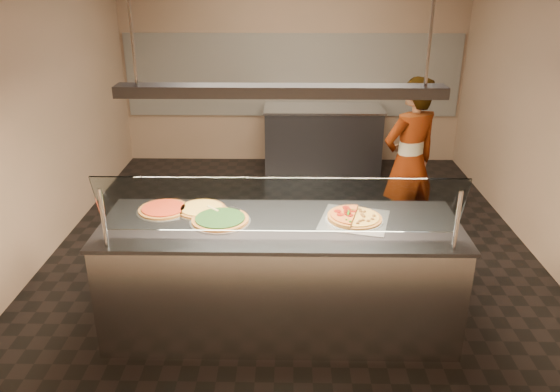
{
  "coord_description": "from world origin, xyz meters",
  "views": [
    {
      "loc": [
        -0.04,
        -5.09,
        2.73
      ],
      "look_at": [
        -0.11,
        -0.97,
        1.02
      ],
      "focal_mm": 35.0,
      "sensor_mm": 36.0,
      "label": 1
    }
  ],
  "objects_px": {
    "perforated_tray": "(354,219)",
    "pizza_tomato": "(164,209)",
    "pizza_spatula": "(220,209)",
    "worker": "(409,162)",
    "prep_table": "(322,139)",
    "sneeze_guard": "(280,206)",
    "half_pizza_sausage": "(367,217)",
    "heat_lamp_housing": "(280,91)",
    "pizza_spinach": "(220,219)",
    "serving_counter": "(280,276)",
    "pizza_cheese": "(202,209)",
    "half_pizza_pepperoni": "(341,216)"
  },
  "relations": [
    {
      "from": "sneeze_guard",
      "to": "pizza_cheese",
      "type": "relative_size",
      "value": 6.09
    },
    {
      "from": "pizza_cheese",
      "to": "pizza_tomato",
      "type": "bearing_deg",
      "value": -178.56
    },
    {
      "from": "sneeze_guard",
      "to": "half_pizza_pepperoni",
      "type": "bearing_deg",
      "value": 41.45
    },
    {
      "from": "pizza_tomato",
      "to": "worker",
      "type": "xyz_separation_m",
      "value": [
        2.25,
        1.36,
        -0.06
      ]
    },
    {
      "from": "pizza_spinach",
      "to": "pizza_cheese",
      "type": "bearing_deg",
      "value": 130.96
    },
    {
      "from": "pizza_spinach",
      "to": "pizza_cheese",
      "type": "height_order",
      "value": "pizza_spinach"
    },
    {
      "from": "serving_counter",
      "to": "half_pizza_sausage",
      "type": "height_order",
      "value": "half_pizza_sausage"
    },
    {
      "from": "half_pizza_pepperoni",
      "to": "pizza_spinach",
      "type": "relative_size",
      "value": 0.97
    },
    {
      "from": "worker",
      "to": "pizza_spinach",
      "type": "bearing_deg",
      "value": 13.0
    },
    {
      "from": "half_pizza_sausage",
      "to": "pizza_spatula",
      "type": "height_order",
      "value": "half_pizza_sausage"
    },
    {
      "from": "sneeze_guard",
      "to": "heat_lamp_housing",
      "type": "height_order",
      "value": "heat_lamp_housing"
    },
    {
      "from": "pizza_tomato",
      "to": "heat_lamp_housing",
      "type": "height_order",
      "value": "heat_lamp_housing"
    },
    {
      "from": "serving_counter",
      "to": "pizza_tomato",
      "type": "distance_m",
      "value": 1.09
    },
    {
      "from": "prep_table",
      "to": "heat_lamp_housing",
      "type": "xyz_separation_m",
      "value": [
        -0.54,
        -3.86,
        1.48
      ]
    },
    {
      "from": "pizza_cheese",
      "to": "pizza_spatula",
      "type": "xyz_separation_m",
      "value": [
        0.16,
        -0.04,
        0.01
      ]
    },
    {
      "from": "pizza_spinach",
      "to": "half_pizza_pepperoni",
      "type": "bearing_deg",
      "value": 2.33
    },
    {
      "from": "pizza_spinach",
      "to": "pizza_tomato",
      "type": "xyz_separation_m",
      "value": [
        -0.48,
        0.19,
        -0.0
      ]
    },
    {
      "from": "perforated_tray",
      "to": "pizza_spatula",
      "type": "xyz_separation_m",
      "value": [
        -1.06,
        0.13,
        0.02
      ]
    },
    {
      "from": "serving_counter",
      "to": "pizza_cheese",
      "type": "relative_size",
      "value": 6.67
    },
    {
      "from": "half_pizza_sausage",
      "to": "pizza_tomato",
      "type": "xyz_separation_m",
      "value": [
        -1.62,
        0.16,
        -0.01
      ]
    },
    {
      "from": "half_pizza_pepperoni",
      "to": "pizza_cheese",
      "type": "height_order",
      "value": "half_pizza_pepperoni"
    },
    {
      "from": "serving_counter",
      "to": "pizza_spinach",
      "type": "distance_m",
      "value": 0.67
    },
    {
      "from": "prep_table",
      "to": "sneeze_guard",
      "type": "bearing_deg",
      "value": -97.38
    },
    {
      "from": "pizza_cheese",
      "to": "prep_table",
      "type": "relative_size",
      "value": 0.25
    },
    {
      "from": "sneeze_guard",
      "to": "pizza_tomato",
      "type": "height_order",
      "value": "sneeze_guard"
    },
    {
      "from": "perforated_tray",
      "to": "pizza_tomato",
      "type": "bearing_deg",
      "value": 174.11
    },
    {
      "from": "half_pizza_sausage",
      "to": "pizza_spatula",
      "type": "bearing_deg",
      "value": 173.78
    },
    {
      "from": "half_pizza_sausage",
      "to": "worker",
      "type": "height_order",
      "value": "worker"
    },
    {
      "from": "half_pizza_pepperoni",
      "to": "pizza_spatula",
      "type": "relative_size",
      "value": 1.6
    },
    {
      "from": "perforated_tray",
      "to": "half_pizza_sausage",
      "type": "xyz_separation_m",
      "value": [
        0.1,
        -0.0,
        0.02
      ]
    },
    {
      "from": "sneeze_guard",
      "to": "heat_lamp_housing",
      "type": "distance_m",
      "value": 0.8
    },
    {
      "from": "perforated_tray",
      "to": "prep_table",
      "type": "relative_size",
      "value": 0.36
    },
    {
      "from": "pizza_cheese",
      "to": "sneeze_guard",
      "type": "bearing_deg",
      "value": -42.17
    },
    {
      "from": "pizza_spinach",
      "to": "serving_counter",
      "type": "bearing_deg",
      "value": -4.47
    },
    {
      "from": "sneeze_guard",
      "to": "half_pizza_sausage",
      "type": "height_order",
      "value": "sneeze_guard"
    },
    {
      "from": "sneeze_guard",
      "to": "half_pizza_sausage",
      "type": "xyz_separation_m",
      "value": [
        0.67,
        0.42,
        -0.27
      ]
    },
    {
      "from": "half_pizza_sausage",
      "to": "prep_table",
      "type": "bearing_deg",
      "value": 91.94
    },
    {
      "from": "pizza_tomato",
      "to": "prep_table",
      "type": "bearing_deg",
      "value": 67.64
    },
    {
      "from": "serving_counter",
      "to": "worker",
      "type": "height_order",
      "value": "worker"
    },
    {
      "from": "perforated_tray",
      "to": "half_pizza_sausage",
      "type": "distance_m",
      "value": 0.1
    },
    {
      "from": "pizza_spatula",
      "to": "worker",
      "type": "xyz_separation_m",
      "value": [
        1.79,
        1.39,
        -0.07
      ]
    },
    {
      "from": "serving_counter",
      "to": "pizza_spatula",
      "type": "relative_size",
      "value": 9.72
    },
    {
      "from": "half_pizza_sausage",
      "to": "pizza_tomato",
      "type": "height_order",
      "value": "half_pizza_sausage"
    },
    {
      "from": "pizza_tomato",
      "to": "serving_counter",
      "type": "bearing_deg",
      "value": -13.65
    },
    {
      "from": "half_pizza_sausage",
      "to": "sneeze_guard",
      "type": "bearing_deg",
      "value": -148.29
    },
    {
      "from": "heat_lamp_housing",
      "to": "perforated_tray",
      "type": "bearing_deg",
      "value": 7.27
    },
    {
      "from": "heat_lamp_housing",
      "to": "sneeze_guard",
      "type": "bearing_deg",
      "value": -90.0
    },
    {
      "from": "pizza_tomato",
      "to": "pizza_spatula",
      "type": "bearing_deg",
      "value": -3.85
    },
    {
      "from": "pizza_tomato",
      "to": "heat_lamp_housing",
      "type": "bearing_deg",
      "value": -13.65
    },
    {
      "from": "pizza_spatula",
      "to": "half_pizza_sausage",
      "type": "bearing_deg",
      "value": -6.22
    }
  ]
}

